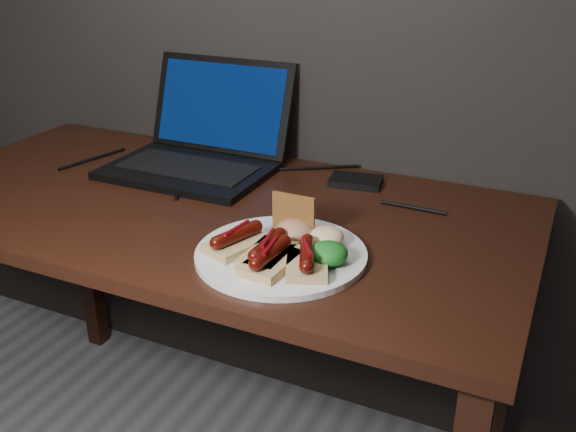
# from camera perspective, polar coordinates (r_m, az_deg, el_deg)

# --- Properties ---
(desk) EXTENTS (1.40, 0.70, 0.75)m
(desk) POSITION_cam_1_polar(r_m,az_deg,el_deg) (1.44, -7.44, -2.03)
(desk) COLOR black
(desk) RESTS_ON ground
(laptop) EXTENTS (0.39, 0.35, 0.25)m
(laptop) POSITION_cam_1_polar(r_m,az_deg,el_deg) (1.61, -7.81, 6.16)
(laptop) COLOR black
(laptop) RESTS_ON desk
(hard_drive) EXTENTS (0.13, 0.09, 0.02)m
(hard_drive) POSITION_cam_1_polar(r_m,az_deg,el_deg) (1.50, 6.05, 3.10)
(hard_drive) COLOR black
(hard_drive) RESTS_ON desk
(desk_cables) EXTENTS (0.92, 0.38, 0.01)m
(desk_cables) POSITION_cam_1_polar(r_m,az_deg,el_deg) (1.54, -4.71, 3.59)
(desk_cables) COLOR black
(desk_cables) RESTS_ON desk
(plate) EXTENTS (0.33, 0.33, 0.01)m
(plate) POSITION_cam_1_polar(r_m,az_deg,el_deg) (1.16, -0.63, -3.43)
(plate) COLOR silver
(plate) RESTS_ON desk
(bread_sausage_left) EXTENTS (0.10, 0.13, 0.04)m
(bread_sausage_left) POSITION_cam_1_polar(r_m,az_deg,el_deg) (1.17, -4.56, -2.15)
(bread_sausage_left) COLOR #D3C07C
(bread_sausage_left) RESTS_ON plate
(bread_sausage_center) EXTENTS (0.07, 0.12, 0.04)m
(bread_sausage_center) POSITION_cam_1_polar(r_m,az_deg,el_deg) (1.13, -1.81, -3.09)
(bread_sausage_center) COLOR #D3C07C
(bread_sausage_center) RESTS_ON plate
(bread_sausage_right) EXTENTS (0.11, 0.13, 0.04)m
(bread_sausage_right) POSITION_cam_1_polar(r_m,az_deg,el_deg) (1.10, 1.69, -3.85)
(bread_sausage_right) COLOR #D3C07C
(bread_sausage_right) RESTS_ON plate
(bread_sausage_extra) EXTENTS (0.08, 0.12, 0.04)m
(bread_sausage_extra) POSITION_cam_1_polar(r_m,az_deg,el_deg) (1.10, -1.56, -3.78)
(bread_sausage_extra) COLOR #D3C07C
(bread_sausage_extra) RESTS_ON plate
(crispbread) EXTENTS (0.08, 0.01, 0.08)m
(crispbread) POSITION_cam_1_polar(r_m,az_deg,el_deg) (1.20, 0.49, 0.03)
(crispbread) COLOR #A05F2B
(crispbread) RESTS_ON plate
(salad_greens) EXTENTS (0.07, 0.07, 0.04)m
(salad_greens) POSITION_cam_1_polar(r_m,az_deg,el_deg) (1.11, 3.58, -3.34)
(salad_greens) COLOR #115517
(salad_greens) RESTS_ON plate
(salsa_mound) EXTENTS (0.07, 0.07, 0.04)m
(salsa_mound) POSITION_cam_1_polar(r_m,az_deg,el_deg) (1.19, 0.59, -1.29)
(salsa_mound) COLOR maroon
(salsa_mound) RESTS_ON plate
(coleslaw_mound) EXTENTS (0.06, 0.06, 0.04)m
(coleslaw_mound) POSITION_cam_1_polar(r_m,az_deg,el_deg) (1.18, 3.46, -1.84)
(coleslaw_mound) COLOR silver
(coleslaw_mound) RESTS_ON plate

